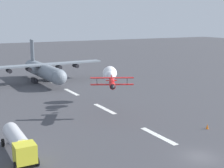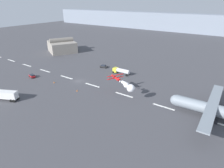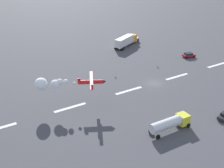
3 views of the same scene
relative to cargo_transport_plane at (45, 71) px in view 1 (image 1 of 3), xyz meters
The scene contains 9 objects.
ground_plane 55.42m from the cargo_transport_plane, behind, with size 440.00×440.00×0.00m, color #424247.
runway_stripe_5 47.13m from the cargo_transport_plane, behind, with size 8.00×0.90×0.01m, color white.
runway_stripe_6 30.58m from the cargo_transport_plane, behind, with size 8.00×0.90×0.01m, color white.
runway_stripe_7 14.23m from the cargo_transport_plane, behind, with size 8.00×0.90×0.01m, color white.
runway_stripe_8 4.82m from the cargo_transport_plane, 32.93° to the right, with size 8.00×0.90×0.01m, color white.
cargo_transport_plane is the anchor object (origin of this frame).
stunt_biplane_red 28.34m from the cargo_transport_plane, behind, with size 14.92×10.09×2.94m.
fuel_tanker_truck 47.30m from the cargo_transport_plane, 158.43° to the left, with size 9.36×2.85×2.90m.
traffic_cone_far 49.41m from the cargo_transport_plane, 167.90° to the right, with size 0.44×0.44×0.75m, color orange.
Camera 1 is at (-26.67, 27.31, 16.39)m, focal length 51.13 mm.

